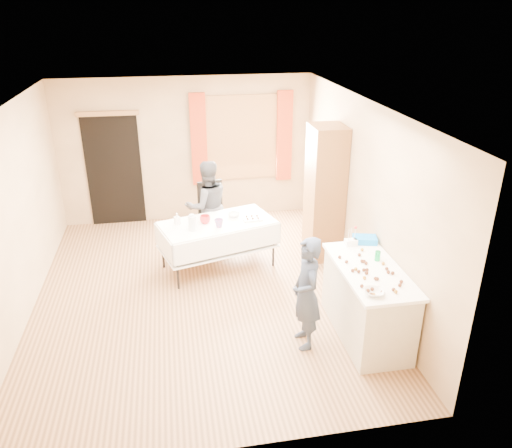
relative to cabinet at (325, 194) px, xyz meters
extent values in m
cube|color=#9E7047|center=(-1.99, -0.81, -1.06)|extent=(4.50, 5.50, 0.02)
cube|color=white|center=(-1.99, -0.81, 1.56)|extent=(4.50, 5.50, 0.02)
cube|color=tan|center=(-1.99, 1.95, 0.25)|extent=(4.50, 0.02, 2.60)
cube|color=tan|center=(-1.99, -3.57, 0.25)|extent=(4.50, 0.02, 2.60)
cube|color=tan|center=(-4.25, -0.81, 0.25)|extent=(0.02, 5.50, 2.60)
cube|color=tan|center=(0.27, -0.81, 0.25)|extent=(0.02, 5.50, 2.60)
cube|color=olive|center=(-0.99, 1.91, 0.45)|extent=(1.32, 0.06, 1.52)
cube|color=white|center=(-0.99, 1.90, 0.45)|extent=(1.20, 0.02, 1.40)
cube|color=#B13618|center=(-1.77, 1.86, 0.45)|extent=(0.28, 0.06, 1.65)
cube|color=#B13618|center=(-0.21, 1.86, 0.45)|extent=(0.28, 0.06, 1.65)
cube|color=black|center=(-3.29, 1.92, -0.05)|extent=(0.95, 0.04, 2.00)
cube|color=olive|center=(-3.29, 1.89, 0.97)|extent=(1.05, 0.06, 0.08)
cube|color=brown|center=(0.00, 0.00, 0.00)|extent=(0.50, 0.60, 2.11)
cube|color=beige|center=(-0.10, -2.12, -0.62)|extent=(0.65, 1.43, 0.86)
cube|color=white|center=(-0.10, -2.12, -0.16)|extent=(0.70, 1.48, 0.04)
cube|color=white|center=(-1.67, -0.10, -0.32)|extent=(1.81, 1.26, 0.04)
cube|color=black|center=(-1.63, 0.77, -0.60)|extent=(0.52, 0.52, 0.06)
cube|color=black|center=(-1.68, 0.96, -0.32)|extent=(0.42, 0.15, 0.61)
imported|color=#232D44|center=(-0.88, -2.17, -0.36)|extent=(0.52, 0.36, 1.38)
imported|color=black|center=(-1.76, 0.56, -0.30)|extent=(0.97, 0.88, 1.50)
cylinder|color=#0C9740|center=(0.05, -1.95, -0.08)|extent=(0.09, 0.09, 0.12)
imported|color=white|center=(-0.28, -2.66, -0.12)|extent=(0.33, 0.33, 0.05)
cube|color=white|center=(-0.12, -1.50, -0.10)|extent=(0.15, 0.10, 0.08)
cube|color=blue|center=(0.09, -1.45, -0.10)|extent=(0.34, 0.27, 0.08)
cylinder|color=silver|center=(-2.05, -0.33, -0.19)|extent=(0.11, 0.11, 0.22)
imported|color=red|center=(-1.85, -0.11, -0.24)|extent=(0.17, 0.17, 0.12)
imported|color=red|center=(-1.67, -0.29, -0.24)|extent=(0.15, 0.15, 0.12)
imported|color=white|center=(-1.40, 0.06, -0.27)|extent=(0.23, 0.23, 0.06)
cube|color=white|center=(-1.14, -0.10, -0.29)|extent=(0.29, 0.22, 0.02)
imported|color=white|center=(-2.26, -0.07, -0.22)|extent=(0.13, 0.13, 0.17)
sphere|color=#3F2314|center=(-0.29, -2.14, -0.12)|extent=(0.04, 0.04, 0.04)
sphere|color=#3A1B0E|center=(0.10, -1.83, -0.12)|extent=(0.04, 0.04, 0.04)
sphere|color=#3A1B0E|center=(-0.05, -2.64, -0.12)|extent=(0.04, 0.04, 0.04)
sphere|color=#3A1B0E|center=(-0.37, -1.82, -0.12)|extent=(0.04, 0.04, 0.04)
sphere|color=#3A1B0E|center=(-0.15, -1.97, -0.12)|extent=(0.04, 0.04, 0.04)
sphere|color=#3A1B0E|center=(-0.27, -2.20, -0.12)|extent=(0.04, 0.04, 0.04)
sphere|color=#3F2314|center=(-0.30, -2.70, -0.12)|extent=(0.04, 0.04, 0.04)
sphere|color=#3A1B0E|center=(-0.36, -2.51, -0.12)|extent=(0.04, 0.04, 0.04)
sphere|color=#3A1B0E|center=(-0.33, -2.69, -0.12)|extent=(0.04, 0.04, 0.04)
sphere|color=#3A1B0E|center=(0.05, -2.56, -0.12)|extent=(0.04, 0.04, 0.04)
sphere|color=#3A1B0E|center=(-0.34, -2.16, -0.12)|extent=(0.04, 0.04, 0.04)
sphere|color=#3A1B0E|center=(-0.20, -2.17, -0.12)|extent=(0.04, 0.04, 0.04)
sphere|color=#3F2314|center=(-0.05, -2.68, -0.12)|extent=(0.04, 0.04, 0.04)
sphere|color=#3A1B0E|center=(-0.17, -2.18, -0.12)|extent=(0.04, 0.04, 0.04)
sphere|color=#3A1B0E|center=(-0.13, -2.39, -0.12)|extent=(0.04, 0.04, 0.04)
sphere|color=#3A1B0E|center=(-0.12, -2.02, -0.12)|extent=(0.04, 0.04, 0.04)
sphere|color=#3A1B0E|center=(-0.27, -2.59, -0.12)|extent=(0.04, 0.04, 0.04)
sphere|color=#3A1B0E|center=(0.10, -2.50, -0.12)|extent=(0.04, 0.04, 0.04)
sphere|color=#3F2314|center=(0.08, -2.07, -0.12)|extent=(0.04, 0.04, 0.04)
sphere|color=#3A1B0E|center=(-0.12, -1.81, -0.12)|extent=(0.04, 0.04, 0.04)
sphere|color=#3A1B0E|center=(-0.15, -2.38, -0.12)|extent=(0.04, 0.04, 0.04)
sphere|color=#3A1B0E|center=(-0.33, -1.95, -0.12)|extent=(0.04, 0.04, 0.04)
sphere|color=#3A1B0E|center=(-0.33, -2.61, -0.12)|extent=(0.04, 0.04, 0.04)
sphere|color=#3A1B0E|center=(0.07, -2.19, -0.12)|extent=(0.04, 0.04, 0.04)
sphere|color=#3F2314|center=(-0.26, -2.35, -0.12)|extent=(0.04, 0.04, 0.04)
sphere|color=#3A1B0E|center=(-0.20, -2.24, -0.12)|extent=(0.04, 0.04, 0.04)
sphere|color=#3A1B0E|center=(0.05, -2.27, -0.12)|extent=(0.04, 0.04, 0.04)
sphere|color=#3A1B0E|center=(0.09, -2.30, -0.12)|extent=(0.04, 0.04, 0.04)
sphere|color=#3A1B0E|center=(-0.19, -2.67, -0.12)|extent=(0.04, 0.04, 0.04)
sphere|color=#3A1B0E|center=(-0.13, -1.98, -0.12)|extent=(0.04, 0.04, 0.04)
sphere|color=#3F2314|center=(-0.04, -1.68, -0.12)|extent=(0.04, 0.04, 0.04)
camera|label=1|loc=(-2.30, -6.88, 2.67)|focal=35.00mm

